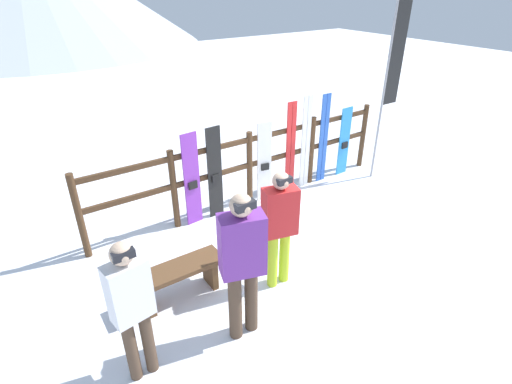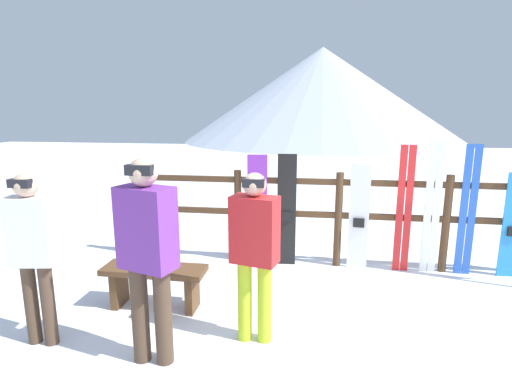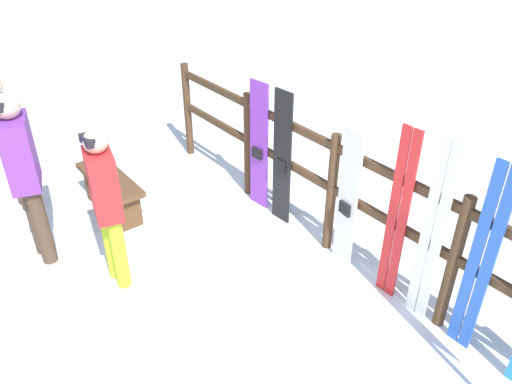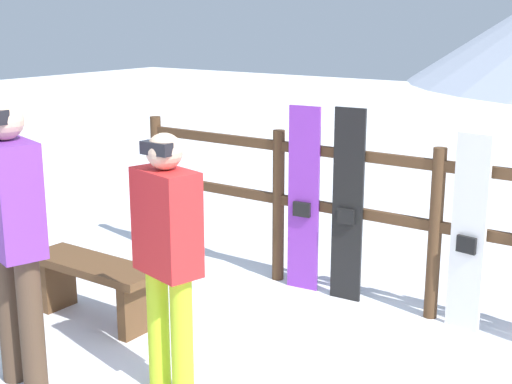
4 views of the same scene
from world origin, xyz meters
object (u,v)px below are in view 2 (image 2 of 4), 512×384
(snowboard_white, at_px, (359,217))
(ski_pair_red, at_px, (404,209))
(bench, at_px, (155,279))
(person_purple, at_px, (148,248))
(person_white, at_px, (33,246))
(ski_pair_white, at_px, (432,208))
(person_red, at_px, (255,246))
(snowboard_purple, at_px, (257,210))
(snowboard_black_stripe, at_px, (287,211))
(ski_pair_blue, at_px, (468,211))

(snowboard_white, distance_m, ski_pair_red, 0.58)
(bench, bearing_deg, ski_pair_red, 27.04)
(person_purple, xyz_separation_m, snowboard_white, (1.92, 2.35, -0.31))
(person_purple, bearing_deg, person_white, 174.42)
(ski_pair_red, bearing_deg, ski_pair_white, 0.00)
(person_red, bearing_deg, bench, 158.49)
(person_white, relative_size, person_red, 1.00)
(ski_pair_red, bearing_deg, snowboard_purple, -179.90)
(bench, xyz_separation_m, snowboard_white, (2.27, 1.45, 0.38))
(person_red, distance_m, snowboard_black_stripe, 1.91)
(snowboard_black_stripe, bearing_deg, person_red, -94.62)
(person_purple, xyz_separation_m, person_red, (0.81, 0.44, -0.10))
(bench, height_order, snowboard_white, snowboard_white)
(person_purple, distance_m, ski_pair_white, 3.69)
(person_white, height_order, snowboard_purple, person_white)
(snowboard_purple, bearing_deg, person_purple, -103.45)
(person_purple, height_order, ski_pair_blue, person_purple)
(snowboard_white, bearing_deg, ski_pair_blue, 0.15)
(snowboard_white, bearing_deg, bench, -147.53)
(bench, xyz_separation_m, person_red, (1.16, -0.46, 0.59))
(ski_pair_red, bearing_deg, person_red, -131.42)
(snowboard_white, relative_size, ski_pair_red, 0.85)
(ski_pair_white, bearing_deg, bench, -155.54)
(snowboard_white, xyz_separation_m, ski_pair_red, (0.57, 0.00, 0.13))
(person_purple, height_order, ski_pair_red, person_purple)
(bench, relative_size, ski_pair_red, 0.66)
(ski_pair_white, distance_m, ski_pair_blue, 0.43)
(ski_pair_red, bearing_deg, person_purple, -136.68)
(person_white, bearing_deg, ski_pair_blue, 27.05)
(person_white, xyz_separation_m, ski_pair_blue, (4.39, 2.24, -0.09))
(person_white, relative_size, ski_pair_white, 0.92)
(person_purple, xyz_separation_m, ski_pair_red, (2.49, 2.35, -0.18))
(person_white, bearing_deg, snowboard_purple, 53.13)
(bench, relative_size, snowboard_purple, 0.73)
(person_red, bearing_deg, person_purple, -151.29)
(person_white, bearing_deg, ski_pair_red, 31.84)
(ski_pair_red, bearing_deg, bench, -152.96)
(bench, xyz_separation_m, person_purple, (0.35, -0.90, 0.69))
(snowboard_purple, height_order, ski_pair_white, ski_pair_white)
(bench, height_order, ski_pair_blue, ski_pair_blue)
(ski_pair_white, bearing_deg, person_white, -150.46)
(ski_pair_blue, bearing_deg, ski_pair_red, 180.00)
(snowboard_white, bearing_deg, person_red, -120.35)
(person_white, relative_size, snowboard_black_stripe, 1.03)
(person_white, distance_m, snowboard_white, 3.78)
(ski_pair_white, bearing_deg, snowboard_white, -179.78)
(person_red, height_order, snowboard_purple, person_red)
(person_red, height_order, ski_pair_white, ski_pair_white)
(ski_pair_blue, bearing_deg, ski_pair_white, 180.00)
(person_white, bearing_deg, snowboard_black_stripe, 47.08)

